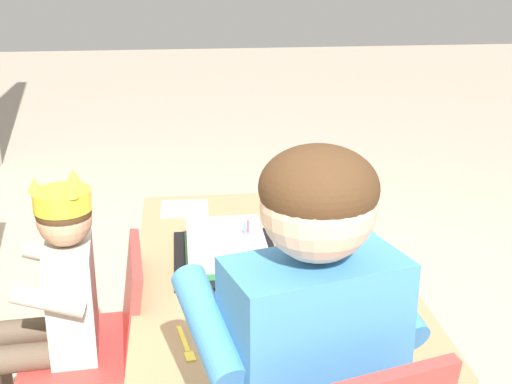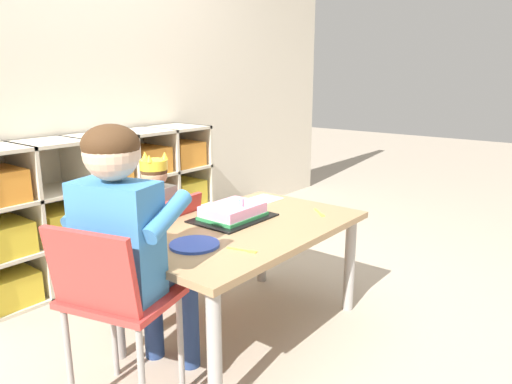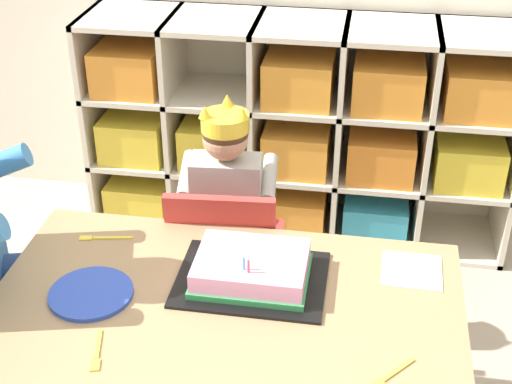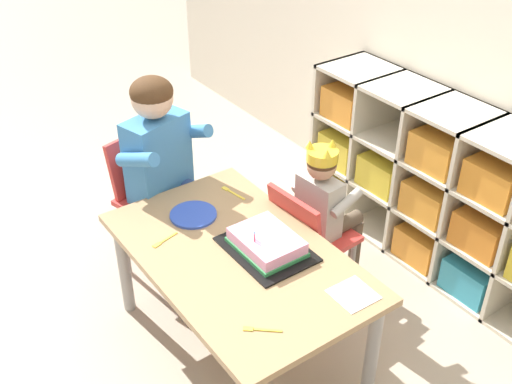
% 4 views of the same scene
% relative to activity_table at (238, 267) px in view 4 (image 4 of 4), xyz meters
% --- Properties ---
extents(ground, '(16.00, 16.00, 0.00)m').
position_rel_activity_table_xyz_m(ground, '(0.00, 0.00, -0.47)').
color(ground, tan).
extents(storage_cubby_shelf, '(1.62, 0.36, 0.86)m').
position_rel_activity_table_xyz_m(storage_cubby_shelf, '(0.05, 1.19, -0.05)').
color(storage_cubby_shelf, beige).
rests_on(storage_cubby_shelf, ground).
extents(activity_table, '(1.15, 0.70, 0.54)m').
position_rel_activity_table_xyz_m(activity_table, '(0.00, 0.00, 0.00)').
color(activity_table, '#A37F56').
rests_on(activity_table, ground).
extents(classroom_chair_blue, '(0.37, 0.34, 0.63)m').
position_rel_activity_table_xyz_m(classroom_chair_blue, '(-0.09, 0.45, -0.09)').
color(classroom_chair_blue, red).
rests_on(classroom_chair_blue, ground).
extents(child_with_crown, '(0.31, 0.31, 0.84)m').
position_rel_activity_table_xyz_m(child_with_crown, '(-0.10, 0.55, 0.06)').
color(child_with_crown, '#B2ADA3').
rests_on(child_with_crown, ground).
extents(classroom_chair_adult_side, '(0.41, 0.45, 0.74)m').
position_rel_activity_table_xyz_m(classroom_chair_adult_side, '(-0.73, -0.01, -0.00)').
color(classroom_chair_adult_side, red).
rests_on(classroom_chair_adult_side, ground).
extents(adult_helper_seated, '(0.47, 0.46, 1.07)m').
position_rel_activity_table_xyz_m(adult_helper_seated, '(-0.62, 0.02, 0.19)').
color(adult_helper_seated, '#3D7FBC').
rests_on(adult_helper_seated, ground).
extents(birthday_cake_on_tray, '(0.38, 0.28, 0.11)m').
position_rel_activity_table_xyz_m(birthday_cake_on_tray, '(0.05, 0.11, 0.10)').
color(birthday_cake_on_tray, black).
rests_on(birthday_cake_on_tray, activity_table).
extents(paper_plate_stack, '(0.21, 0.21, 0.01)m').
position_rel_activity_table_xyz_m(paper_plate_stack, '(-0.33, -0.01, 0.08)').
color(paper_plate_stack, blue).
rests_on(paper_plate_stack, activity_table).
extents(paper_napkin_square, '(0.16, 0.16, 0.00)m').
position_rel_activity_table_xyz_m(paper_napkin_square, '(0.45, 0.22, 0.07)').
color(paper_napkin_square, white).
rests_on(paper_napkin_square, activity_table).
extents(fork_near_cake_tray, '(0.10, 0.11, 0.00)m').
position_rel_activity_table_xyz_m(fork_near_cake_tray, '(0.40, -0.17, 0.07)').
color(fork_near_cake_tray, yellow).
rests_on(fork_near_cake_tray, activity_table).
extents(fork_beside_plate_stack, '(0.05, 0.13, 0.00)m').
position_rel_activity_table_xyz_m(fork_beside_plate_stack, '(-0.24, -0.21, 0.07)').
color(fork_beside_plate_stack, yellow).
rests_on(fork_beside_plate_stack, activity_table).
extents(fork_at_table_front_edge, '(0.15, 0.04, 0.00)m').
position_rel_activity_table_xyz_m(fork_at_table_front_edge, '(-0.39, 0.23, 0.07)').
color(fork_at_table_front_edge, yellow).
rests_on(fork_at_table_front_edge, activity_table).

